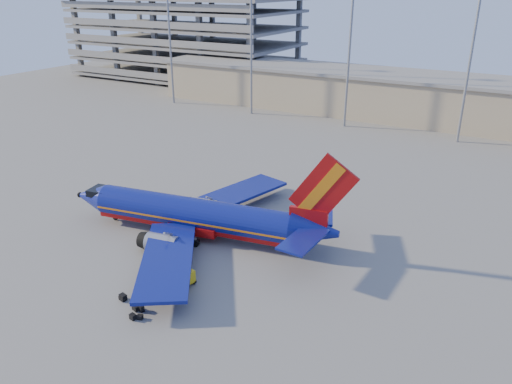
% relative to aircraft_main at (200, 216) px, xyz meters
% --- Properties ---
extents(ground, '(220.00, 220.00, 0.00)m').
position_rel_aircraft_main_xyz_m(ground, '(2.86, 2.91, -2.27)').
color(ground, slate).
rests_on(ground, ground).
extents(terminal_building, '(122.00, 16.00, 8.50)m').
position_rel_aircraft_main_xyz_m(terminal_building, '(12.86, 60.91, 2.04)').
color(terminal_building, '#9C896C').
rests_on(terminal_building, ground).
extents(parking_garage, '(62.00, 32.00, 21.40)m').
position_rel_aircraft_main_xyz_m(parking_garage, '(-59.14, 76.96, 9.46)').
color(parking_garage, slate).
rests_on(parking_garage, ground).
extents(light_mast_row, '(101.60, 1.60, 28.65)m').
position_rel_aircraft_main_xyz_m(light_mast_row, '(7.86, 48.91, 15.28)').
color(light_mast_row, gray).
rests_on(light_mast_row, ground).
extents(aircraft_main, '(31.25, 29.83, 10.64)m').
position_rel_aircraft_main_xyz_m(aircraft_main, '(0.00, 0.00, 0.00)').
color(aircraft_main, navy).
rests_on(aircraft_main, ground).
extents(baggage_tug, '(2.66, 1.94, 1.73)m').
position_rel_aircraft_main_xyz_m(baggage_tug, '(3.81, -8.26, -1.37)').
color(baggage_tug, yellow).
rests_on(baggage_tug, ground).
extents(luggage_pile, '(3.61, 2.06, 0.55)m').
position_rel_aircraft_main_xyz_m(luggage_pile, '(2.57, -13.36, -2.04)').
color(luggage_pile, black).
rests_on(luggage_pile, ground).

